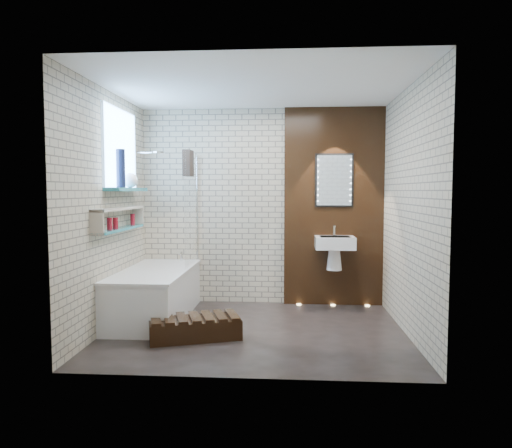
# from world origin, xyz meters

# --- Properties ---
(ground) EXTENTS (3.20, 3.20, 0.00)m
(ground) POSITION_xyz_m (0.00, 0.00, 0.00)
(ground) COLOR black
(ground) RESTS_ON ground
(room_shell) EXTENTS (3.24, 3.20, 2.60)m
(room_shell) POSITION_xyz_m (0.00, 0.00, 1.30)
(room_shell) COLOR #B8AB92
(room_shell) RESTS_ON ground
(walnut_panel) EXTENTS (1.30, 0.06, 2.60)m
(walnut_panel) POSITION_xyz_m (0.95, 1.27, 1.30)
(walnut_panel) COLOR black
(walnut_panel) RESTS_ON ground
(clerestory_window) EXTENTS (0.18, 1.00, 0.94)m
(clerestory_window) POSITION_xyz_m (-1.57, 0.35, 1.90)
(clerestory_window) COLOR #7FADE0
(clerestory_window) RESTS_ON room_shell
(display_niche) EXTENTS (0.14, 1.30, 0.26)m
(display_niche) POSITION_xyz_m (-1.53, 0.15, 1.20)
(display_niche) COLOR teal
(display_niche) RESTS_ON room_shell
(bathtub) EXTENTS (0.79, 1.74, 0.70)m
(bathtub) POSITION_xyz_m (-1.22, 0.45, 0.29)
(bathtub) COLOR white
(bathtub) RESTS_ON ground
(bath_screen) EXTENTS (0.01, 0.78, 1.40)m
(bath_screen) POSITION_xyz_m (-0.87, 0.89, 1.28)
(bath_screen) COLOR white
(bath_screen) RESTS_ON bathtub
(towel) EXTENTS (0.09, 0.24, 0.32)m
(towel) POSITION_xyz_m (-0.87, 0.72, 1.85)
(towel) COLOR black
(towel) RESTS_ON bath_screen
(shower_head) EXTENTS (0.18, 0.18, 0.02)m
(shower_head) POSITION_xyz_m (-1.30, 0.95, 2.00)
(shower_head) COLOR silver
(shower_head) RESTS_ON room_shell
(washbasin) EXTENTS (0.50, 0.36, 0.58)m
(washbasin) POSITION_xyz_m (0.95, 1.07, 0.79)
(washbasin) COLOR white
(washbasin) RESTS_ON walnut_panel
(led_mirror) EXTENTS (0.50, 0.02, 0.70)m
(led_mirror) POSITION_xyz_m (0.95, 1.23, 1.65)
(led_mirror) COLOR black
(led_mirror) RESTS_ON walnut_panel
(walnut_step) EXTENTS (1.00, 0.68, 0.20)m
(walnut_step) POSITION_xyz_m (-0.60, -0.30, 0.10)
(walnut_step) COLOR black
(walnut_step) RESTS_ON ground
(niche_bottles) EXTENTS (0.06, 0.79, 0.14)m
(niche_bottles) POSITION_xyz_m (-1.53, 0.10, 1.16)
(niche_bottles) COLOR #B34B1B
(niche_bottles) RESTS_ON display_niche
(sill_vases) EXTENTS (0.17, 0.45, 0.42)m
(sill_vases) POSITION_xyz_m (-1.50, 0.30, 1.69)
(sill_vases) COLOR #131A36
(sill_vases) RESTS_ON clerestory_window
(floor_uplights) EXTENTS (0.96, 0.06, 0.01)m
(floor_uplights) POSITION_xyz_m (0.95, 1.20, 0.01)
(floor_uplights) COLOR #FFD899
(floor_uplights) RESTS_ON ground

